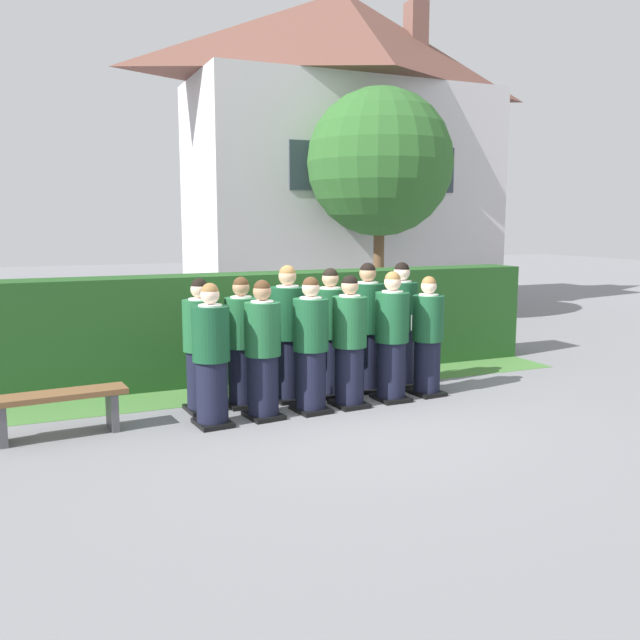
{
  "coord_description": "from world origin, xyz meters",
  "views": [
    {
      "loc": [
        -3.35,
        -7.34,
        2.26
      ],
      "look_at": [
        0.0,
        0.29,
        1.05
      ],
      "focal_mm": 38.23,
      "sensor_mm": 36.0,
      "label": 1
    }
  ],
  "objects_px": {
    "student_front_row_3": "(349,344)",
    "student_front_row_5": "(428,339)",
    "wooden_bench": "(58,404)",
    "student_front_row_0": "(211,358)",
    "student_rear_row_5": "(401,327)",
    "student_front_row_2": "(311,348)",
    "student_front_row_1": "(263,353)",
    "student_rear_row_0": "(201,349)",
    "student_front_row_4": "(392,339)",
    "student_rear_row_4": "(367,330)",
    "student_rear_row_3": "(330,335)",
    "student_rear_row_2": "(288,336)",
    "student_rear_row_1": "(242,345)"
  },
  "relations": [
    {
      "from": "student_rear_row_2",
      "to": "student_rear_row_3",
      "type": "distance_m",
      "value": 0.59
    },
    {
      "from": "student_rear_row_4",
      "to": "wooden_bench",
      "type": "height_order",
      "value": "student_rear_row_4"
    },
    {
      "from": "student_rear_row_1",
      "to": "wooden_bench",
      "type": "xyz_separation_m",
      "value": [
        -2.14,
        -0.4,
        -0.41
      ]
    },
    {
      "from": "student_front_row_4",
      "to": "student_rear_row_5",
      "type": "xyz_separation_m",
      "value": [
        0.51,
        0.64,
        0.03
      ]
    },
    {
      "from": "student_front_row_0",
      "to": "student_front_row_4",
      "type": "relative_size",
      "value": 0.97
    },
    {
      "from": "student_front_row_1",
      "to": "wooden_bench",
      "type": "relative_size",
      "value": 1.13
    },
    {
      "from": "student_rear_row_5",
      "to": "student_rear_row_1",
      "type": "bearing_deg",
      "value": -176.45
    },
    {
      "from": "student_front_row_2",
      "to": "student_rear_row_5",
      "type": "xyz_separation_m",
      "value": [
        1.65,
        0.72,
        0.05
      ]
    },
    {
      "from": "student_front_row_5",
      "to": "wooden_bench",
      "type": "xyz_separation_m",
      "value": [
        -4.53,
        0.04,
        -0.39
      ]
    },
    {
      "from": "student_rear_row_2",
      "to": "student_rear_row_1",
      "type": "bearing_deg",
      "value": -176.59
    },
    {
      "from": "student_rear_row_2",
      "to": "student_rear_row_0",
      "type": "bearing_deg",
      "value": -176.5
    },
    {
      "from": "student_rear_row_4",
      "to": "student_front_row_4",
      "type": "bearing_deg",
      "value": -85.82
    },
    {
      "from": "student_front_row_0",
      "to": "student_rear_row_4",
      "type": "relative_size",
      "value": 0.93
    },
    {
      "from": "student_front_row_2",
      "to": "student_front_row_4",
      "type": "xyz_separation_m",
      "value": [
        1.14,
        0.08,
        0.01
      ]
    },
    {
      "from": "student_front_row_4",
      "to": "wooden_bench",
      "type": "relative_size",
      "value": 1.15
    },
    {
      "from": "student_front_row_0",
      "to": "wooden_bench",
      "type": "relative_size",
      "value": 1.12
    },
    {
      "from": "student_rear_row_2",
      "to": "student_rear_row_4",
      "type": "bearing_deg",
      "value": 2.48
    },
    {
      "from": "student_front_row_0",
      "to": "student_front_row_3",
      "type": "height_order",
      "value": "student_front_row_3"
    },
    {
      "from": "wooden_bench",
      "to": "student_front_row_5",
      "type": "bearing_deg",
      "value": -0.56
    },
    {
      "from": "student_front_row_5",
      "to": "student_front_row_1",
      "type": "bearing_deg",
      "value": -176.19
    },
    {
      "from": "student_front_row_5",
      "to": "student_rear_row_5",
      "type": "relative_size",
      "value": 0.91
    },
    {
      "from": "student_front_row_1",
      "to": "student_front_row_2",
      "type": "distance_m",
      "value": 0.61
    },
    {
      "from": "student_front_row_3",
      "to": "student_front_row_5",
      "type": "xyz_separation_m",
      "value": [
        1.18,
        0.1,
        -0.03
      ]
    },
    {
      "from": "student_rear_row_1",
      "to": "student_front_row_4",
      "type": "bearing_deg",
      "value": -15.38
    },
    {
      "from": "student_front_row_4",
      "to": "student_rear_row_5",
      "type": "height_order",
      "value": "student_rear_row_5"
    },
    {
      "from": "student_front_row_1",
      "to": "student_front_row_4",
      "type": "relative_size",
      "value": 0.98
    },
    {
      "from": "student_rear_row_3",
      "to": "student_rear_row_5",
      "type": "height_order",
      "value": "student_rear_row_5"
    },
    {
      "from": "student_rear_row_0",
      "to": "student_rear_row_5",
      "type": "relative_size",
      "value": 0.94
    },
    {
      "from": "student_front_row_2",
      "to": "wooden_bench",
      "type": "height_order",
      "value": "student_front_row_2"
    },
    {
      "from": "student_front_row_4",
      "to": "student_rear_row_5",
      "type": "relative_size",
      "value": 0.96
    },
    {
      "from": "student_front_row_1",
      "to": "student_front_row_5",
      "type": "height_order",
      "value": "student_front_row_1"
    },
    {
      "from": "student_front_row_0",
      "to": "student_rear_row_5",
      "type": "distance_m",
      "value": 2.98
    },
    {
      "from": "student_rear_row_4",
      "to": "student_front_row_1",
      "type": "bearing_deg",
      "value": -158.17
    },
    {
      "from": "student_rear_row_0",
      "to": "student_front_row_3",
      "type": "bearing_deg",
      "value": -16.43
    },
    {
      "from": "student_front_row_3",
      "to": "student_rear_row_1",
      "type": "bearing_deg",
      "value": 155.81
    },
    {
      "from": "student_front_row_2",
      "to": "student_front_row_3",
      "type": "distance_m",
      "value": 0.53
    },
    {
      "from": "student_front_row_2",
      "to": "student_rear_row_5",
      "type": "height_order",
      "value": "student_rear_row_5"
    },
    {
      "from": "student_front_row_5",
      "to": "student_rear_row_3",
      "type": "height_order",
      "value": "student_rear_row_3"
    },
    {
      "from": "student_front_row_0",
      "to": "student_rear_row_3",
      "type": "height_order",
      "value": "student_rear_row_3"
    },
    {
      "from": "student_front_row_5",
      "to": "wooden_bench",
      "type": "relative_size",
      "value": 1.1
    },
    {
      "from": "student_front_row_3",
      "to": "student_rear_row_4",
      "type": "xyz_separation_m",
      "value": [
        0.57,
        0.63,
        0.05
      ]
    },
    {
      "from": "student_rear_row_5",
      "to": "student_rear_row_2",
      "type": "bearing_deg",
      "value": -176.4
    },
    {
      "from": "student_rear_row_1",
      "to": "student_rear_row_4",
      "type": "height_order",
      "value": "student_rear_row_4"
    },
    {
      "from": "student_rear_row_2",
      "to": "student_rear_row_4",
      "type": "relative_size",
      "value": 1.0
    },
    {
      "from": "student_front_row_1",
      "to": "student_front_row_5",
      "type": "distance_m",
      "value": 2.32
    },
    {
      "from": "student_front_row_2",
      "to": "student_rear_row_3",
      "type": "distance_m",
      "value": 0.82
    },
    {
      "from": "student_front_row_0",
      "to": "student_rear_row_0",
      "type": "distance_m",
      "value": 0.62
    },
    {
      "from": "wooden_bench",
      "to": "student_front_row_4",
      "type": "bearing_deg",
      "value": -1.47
    },
    {
      "from": "student_rear_row_0",
      "to": "student_rear_row_3",
      "type": "relative_size",
      "value": 0.96
    },
    {
      "from": "student_front_row_5",
      "to": "student_rear_row_2",
      "type": "distance_m",
      "value": 1.83
    }
  ]
}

